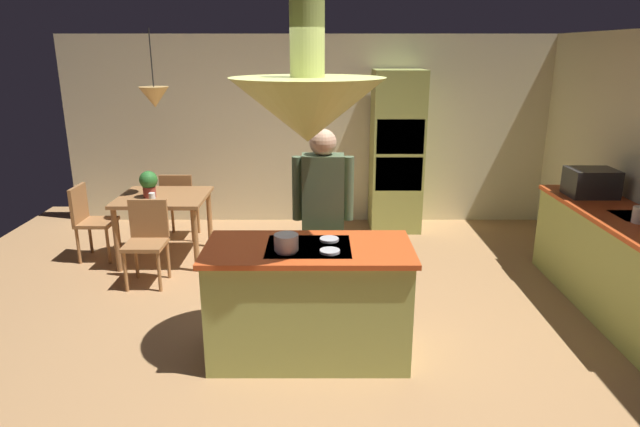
% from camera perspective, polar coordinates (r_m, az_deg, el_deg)
% --- Properties ---
extents(ground, '(8.16, 8.16, 0.00)m').
position_cam_1_polar(ground, '(4.73, -1.23, -13.11)').
color(ground, '#AD7F51').
extents(wall_back, '(6.80, 0.10, 2.55)m').
position_cam_1_polar(wall_back, '(7.63, -0.82, 8.64)').
color(wall_back, beige).
rests_on(wall_back, ground).
extents(kitchen_island, '(1.59, 0.77, 0.94)m').
position_cam_1_polar(kitchen_island, '(4.34, -1.32, -9.10)').
color(kitchen_island, '#A8B259').
rests_on(kitchen_island, ground).
extents(counter_run_right, '(0.73, 2.33, 0.92)m').
position_cam_1_polar(counter_run_right, '(5.77, 28.50, -4.46)').
color(counter_run_right, '#A8B259').
rests_on(counter_run_right, ground).
extents(oven_tower, '(0.66, 0.62, 2.11)m').
position_cam_1_polar(oven_tower, '(7.33, 7.83, 6.40)').
color(oven_tower, '#A8B259').
rests_on(oven_tower, ground).
extents(dining_table, '(0.98, 0.90, 0.76)m').
position_cam_1_polar(dining_table, '(6.49, -16.15, 0.89)').
color(dining_table, '#9F6B3D').
rests_on(dining_table, ground).
extents(person_at_island, '(0.53, 0.23, 1.72)m').
position_cam_1_polar(person_at_island, '(4.75, 0.15, 0.10)').
color(person_at_island, tan).
rests_on(person_at_island, ground).
extents(range_hood, '(1.10, 1.10, 1.00)m').
position_cam_1_polar(range_hood, '(3.92, -1.47, 11.14)').
color(range_hood, '#A8B259').
extents(pendant_light_over_table, '(0.32, 0.32, 0.82)m').
position_cam_1_polar(pendant_light_over_table, '(6.28, -17.05, 11.55)').
color(pendant_light_over_table, '#E0B266').
extents(chair_facing_island, '(0.40, 0.40, 0.87)m').
position_cam_1_polar(chair_facing_island, '(5.92, -17.74, -2.29)').
color(chair_facing_island, '#9F6B3D').
rests_on(chair_facing_island, ground).
extents(chair_by_back_wall, '(0.40, 0.40, 0.87)m').
position_cam_1_polar(chair_by_back_wall, '(7.15, -14.63, 1.21)').
color(chair_by_back_wall, '#9F6B3D').
rests_on(chair_by_back_wall, ground).
extents(chair_at_corner, '(0.40, 0.40, 0.87)m').
position_cam_1_polar(chair_at_corner, '(6.82, -23.10, -0.37)').
color(chair_at_corner, '#9F6B3D').
rests_on(chair_at_corner, ground).
extents(potted_plant_on_table, '(0.20, 0.20, 0.30)m').
position_cam_1_polar(potted_plant_on_table, '(6.39, -17.60, 3.08)').
color(potted_plant_on_table, '#99382D').
rests_on(potted_plant_on_table, dining_table).
extents(cup_on_table, '(0.07, 0.07, 0.09)m').
position_cam_1_polar(cup_on_table, '(6.26, -17.27, 1.66)').
color(cup_on_table, white).
rests_on(cup_on_table, dining_table).
extents(canister_tea, '(0.12, 0.12, 0.14)m').
position_cam_1_polar(canister_tea, '(5.44, 30.26, -0.11)').
color(canister_tea, silver).
rests_on(canister_tea, counter_run_right).
extents(microwave_on_counter, '(0.46, 0.36, 0.28)m').
position_cam_1_polar(microwave_on_counter, '(6.19, 26.30, 2.93)').
color(microwave_on_counter, '#232326').
rests_on(microwave_on_counter, counter_run_right).
extents(cooking_pot_on_cooktop, '(0.18, 0.18, 0.12)m').
position_cam_1_polar(cooking_pot_on_cooktop, '(4.01, -3.69, -3.02)').
color(cooking_pot_on_cooktop, '#B2B2B7').
rests_on(cooking_pot_on_cooktop, kitchen_island).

